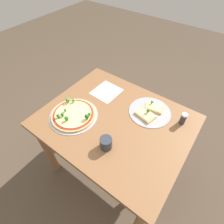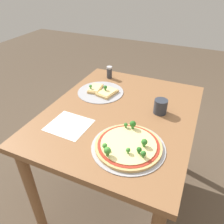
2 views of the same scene
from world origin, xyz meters
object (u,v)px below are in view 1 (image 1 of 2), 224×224
Objects in this scene: condiment_shaker at (183,119)px; drinking_cup at (106,143)px; dining_table at (115,129)px; pizza_tray_slice at (149,112)px; pizza_tray_whole at (73,114)px.

drinking_cup is at bearing 56.35° from condiment_shaker.
drinking_cup is 0.93× the size of condiment_shaker.
pizza_tray_slice reaches higher than dining_table.
pizza_tray_slice is 0.24m from condiment_shaker.
pizza_tray_whole is at bearing 28.95° from dining_table.
pizza_tray_whole reaches higher than dining_table.
pizza_tray_slice is 3.39× the size of condiment_shaker.
pizza_tray_slice is at bearing 10.96° from condiment_shaker.
drinking_cup is at bearing 79.17° from pizza_tray_slice.
dining_table is 0.49m from condiment_shaker.
condiment_shaker is (-0.31, -0.47, 0.00)m from drinking_cup.
pizza_tray_slice is at bearing -128.17° from dining_table.
condiment_shaker is at bearing -169.04° from pizza_tray_slice.
dining_table is at bearing -68.76° from drinking_cup.
pizza_tray_whole is at bearing 39.54° from pizza_tray_slice.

